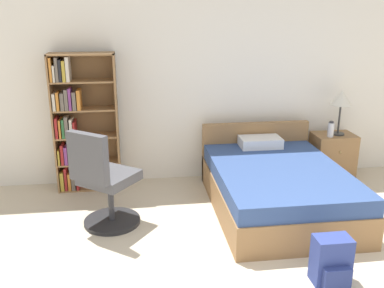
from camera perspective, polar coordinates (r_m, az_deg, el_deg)
The scene contains 8 objects.
wall_back at distance 5.43m, azimuth 4.55°, elevation 8.84°, with size 9.00×0.06×2.60m.
bookshelf at distance 5.24m, azimuth -14.95°, elevation 2.72°, with size 0.75×0.28×1.65m.
bed at distance 4.82m, azimuth 11.07°, elevation -5.46°, with size 1.36×1.91×0.76m.
office_chair at distance 4.33m, azimuth -11.65°, elevation -5.18°, with size 0.71×0.72×1.04m.
nightstand at distance 5.86m, azimuth 18.20°, elevation -1.51°, with size 0.52×0.40×0.59m.
table_lamp at distance 5.67m, azimuth 19.29°, elevation 5.63°, with size 0.26×0.26×0.57m.
water_bottle at distance 5.62m, azimuth 18.01°, elevation 1.85°, with size 0.08×0.08×0.20m.
backpack_blue at distance 3.72m, azimuth 18.12°, elevation -14.70°, with size 0.29×0.25×0.40m.
Camera 1 is at (-1.14, -2.02, 2.13)m, focal length 40.00 mm.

